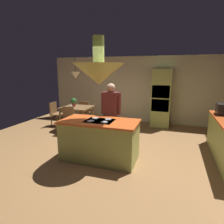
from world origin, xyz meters
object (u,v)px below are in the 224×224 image
object	(u,v)px
kitchen_island	(100,140)
chair_by_back_wall	(85,110)
oven_tower	(161,98)
dining_table	(77,110)
chair_facing_island	(67,118)
potted_plant_on_table	(74,102)
chair_at_corner	(56,112)
person_at_island	(111,112)
cup_on_table	(71,107)

from	to	relation	value
kitchen_island	chair_by_back_wall	xyz separation A→B (m)	(-1.70, 2.78, 0.04)
oven_tower	dining_table	size ratio (longest dim) A/B	2.07
chair_facing_island	chair_by_back_wall	world-z (taller)	same
chair_by_back_wall	oven_tower	bearing A→B (deg)	-170.63
chair_facing_island	chair_by_back_wall	bearing A→B (deg)	90.00
potted_plant_on_table	chair_by_back_wall	bearing A→B (deg)	77.39
kitchen_island	chair_at_corner	xyz separation A→B (m)	(-2.58, 2.10, 0.04)
dining_table	potted_plant_on_table	size ratio (longest dim) A/B	3.35
oven_tower	chair_at_corner	distance (m)	3.89
kitchen_island	oven_tower	xyz separation A→B (m)	(1.10, 3.24, 0.58)
oven_tower	dining_table	xyz separation A→B (m)	(-2.80, -1.14, -0.38)
oven_tower	dining_table	bearing A→B (deg)	-157.79
chair_at_corner	kitchen_island	bearing A→B (deg)	-129.13
chair_at_corner	chair_facing_island	bearing A→B (deg)	-127.68
chair_at_corner	potted_plant_on_table	xyz separation A→B (m)	(0.74, 0.05, 0.42)
kitchen_island	person_at_island	world-z (taller)	person_at_island
dining_table	chair_at_corner	size ratio (longest dim) A/B	1.16
dining_table	chair_by_back_wall	bearing A→B (deg)	90.00
chair_by_back_wall	chair_at_corner	size ratio (longest dim) A/B	1.00
potted_plant_on_table	person_at_island	bearing A→B (deg)	-37.20
person_at_island	chair_by_back_wall	world-z (taller)	person_at_island
kitchen_island	potted_plant_on_table	size ratio (longest dim) A/B	5.82
chair_facing_island	cup_on_table	xyz separation A→B (m)	(-0.08, 0.45, 0.30)
chair_by_back_wall	potted_plant_on_table	distance (m)	0.78
oven_tower	person_at_island	size ratio (longest dim) A/B	1.22
oven_tower	chair_at_corner	xyz separation A→B (m)	(-3.68, -1.14, -0.54)
dining_table	chair_by_back_wall	xyz separation A→B (m)	(0.00, 0.68, -0.15)
chair_facing_island	kitchen_island	bearing A→B (deg)	-39.86
person_at_island	chair_facing_island	world-z (taller)	person_at_island
cup_on_table	chair_facing_island	bearing A→B (deg)	-79.80
chair_by_back_wall	dining_table	bearing A→B (deg)	90.00
chair_facing_island	potted_plant_on_table	xyz separation A→B (m)	(-0.14, 0.73, 0.42)
person_at_island	chair_at_corner	world-z (taller)	person_at_island
chair_by_back_wall	chair_facing_island	bearing A→B (deg)	90.00
oven_tower	kitchen_island	bearing A→B (deg)	-108.74
dining_table	chair_by_back_wall	world-z (taller)	chair_by_back_wall
chair_facing_island	chair_at_corner	distance (m)	1.11
chair_facing_island	potted_plant_on_table	size ratio (longest dim) A/B	2.90
oven_tower	cup_on_table	world-z (taller)	oven_tower
cup_on_table	dining_table	bearing A→B (deg)	70.55
person_at_island	chair_facing_island	distance (m)	1.93
oven_tower	chair_facing_island	distance (m)	3.38
oven_tower	cup_on_table	size ratio (longest dim) A/B	23.09
person_at_island	chair_by_back_wall	size ratio (longest dim) A/B	1.96
person_at_island	chair_at_corner	distance (m)	2.99
dining_table	chair_facing_island	world-z (taller)	chair_facing_island
kitchen_island	dining_table	xyz separation A→B (m)	(-1.70, 2.10, 0.19)
chair_facing_island	oven_tower	bearing A→B (deg)	33.08
oven_tower	person_at_island	world-z (taller)	oven_tower
kitchen_island	cup_on_table	size ratio (longest dim) A/B	19.39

